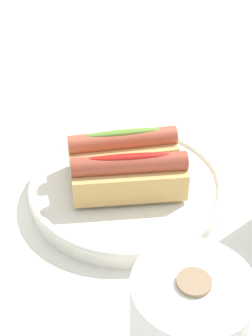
{
  "coord_description": "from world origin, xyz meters",
  "views": [
    {
      "loc": [
        0.24,
        0.47,
        0.47
      ],
      "look_at": [
        -0.02,
        -0.0,
        0.05
      ],
      "focal_mm": 53.36,
      "sensor_mm": 36.0,
      "label": 1
    }
  ],
  "objects_px": {
    "hotdog_front": "(123,152)",
    "hotdog_back": "(129,176)",
    "serving_bowl": "(126,187)",
    "paper_towel_roll": "(188,328)"
  },
  "relations": [
    {
      "from": "serving_bowl",
      "to": "hotdog_front",
      "type": "bearing_deg",
      "value": -109.19
    },
    {
      "from": "hotdog_back",
      "to": "paper_towel_roll",
      "type": "xyz_separation_m",
      "value": [
        0.06,
        0.23,
        0.01
      ]
    },
    {
      "from": "serving_bowl",
      "to": "hotdog_back",
      "type": "relative_size",
      "value": 1.74
    },
    {
      "from": "hotdog_front",
      "to": "hotdog_back",
      "type": "relative_size",
      "value": 1.0
    },
    {
      "from": "serving_bowl",
      "to": "hotdog_back",
      "type": "height_order",
      "value": "hotdog_back"
    },
    {
      "from": "hotdog_back",
      "to": "hotdog_front",
      "type": "bearing_deg",
      "value": -109.19
    },
    {
      "from": "serving_bowl",
      "to": "paper_towel_roll",
      "type": "xyz_separation_m",
      "value": [
        0.07,
        0.26,
        0.05
      ]
    },
    {
      "from": "hotdog_front",
      "to": "hotdog_back",
      "type": "height_order",
      "value": "same"
    },
    {
      "from": "serving_bowl",
      "to": "hotdog_front",
      "type": "distance_m",
      "value": 0.05
    },
    {
      "from": "paper_towel_roll",
      "to": "hotdog_front",
      "type": "bearing_deg",
      "value": -106.33
    }
  ]
}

